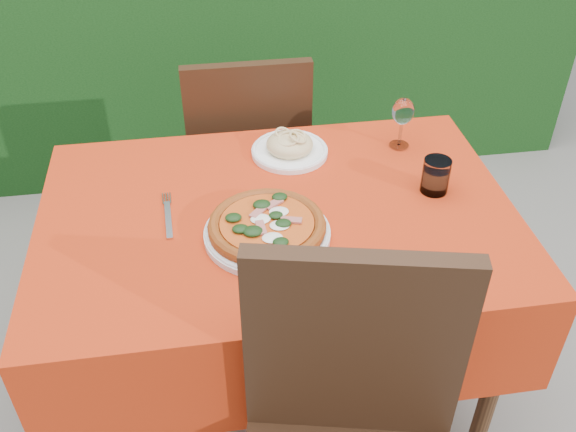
{
  "coord_description": "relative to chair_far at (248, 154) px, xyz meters",
  "views": [
    {
      "loc": [
        -0.18,
        -1.34,
        1.78
      ],
      "look_at": [
        0.02,
        -0.05,
        0.77
      ],
      "focal_mm": 40.0,
      "sensor_mm": 36.0,
      "label": 1
    }
  ],
  "objects": [
    {
      "name": "pasta_plate",
      "position": [
        0.1,
        -0.36,
        0.24
      ],
      "size": [
        0.23,
        0.23,
        0.06
      ],
      "rotation": [
        0.0,
        0.0,
        -0.39
      ],
      "color": "white",
      "rests_on": "dining_table"
    },
    {
      "name": "dining_table",
      "position": [
        0.02,
        -0.63,
        0.06
      ],
      "size": [
        1.26,
        0.86,
        0.75
      ],
      "color": "#4C2E18",
      "rests_on": "ground"
    },
    {
      "name": "wine_glass",
      "position": [
        0.43,
        -0.37,
        0.33
      ],
      "size": [
        0.07,
        0.07,
        0.16
      ],
      "color": "white",
      "rests_on": "dining_table"
    },
    {
      "name": "chair_far",
      "position": [
        0.0,
        0.0,
        0.0
      ],
      "size": [
        0.42,
        0.42,
        0.93
      ],
      "rotation": [
        0.0,
        0.0,
        3.14
      ],
      "color": "black",
      "rests_on": "ground"
    },
    {
      "name": "ground",
      "position": [
        0.02,
        -0.63,
        -0.53
      ],
      "size": [
        60.0,
        60.0,
        0.0
      ],
      "primitive_type": "plane",
      "color": "slate",
      "rests_on": "ground"
    },
    {
      "name": "pizza_plate",
      "position": [
        -0.02,
        -0.73,
        0.24
      ],
      "size": [
        0.38,
        0.38,
        0.06
      ],
      "rotation": [
        0.0,
        0.0,
        0.42
      ],
      "color": "silver",
      "rests_on": "dining_table"
    },
    {
      "name": "water_glass",
      "position": [
        0.46,
        -0.61,
        0.26
      ],
      "size": [
        0.08,
        0.08,
        0.1
      ],
      "color": "silver",
      "rests_on": "dining_table"
    },
    {
      "name": "fork",
      "position": [
        -0.26,
        -0.63,
        0.22
      ],
      "size": [
        0.04,
        0.21,
        0.01
      ],
      "primitive_type": "cube",
      "rotation": [
        0.0,
        0.0,
        0.04
      ],
      "color": "silver",
      "rests_on": "dining_table"
    }
  ]
}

